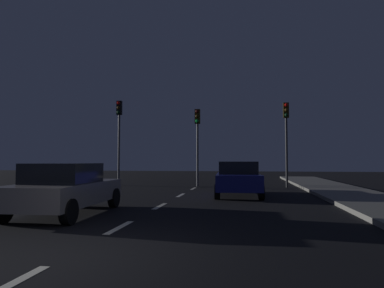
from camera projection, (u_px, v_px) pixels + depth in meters
The scene contains 11 objects.
ground_plane at pixel (164, 204), 12.33m from camera, with size 80.00×80.00×0.00m, color black.
lane_stripe_nearest at pixel (8, 286), 4.24m from camera, with size 0.16×1.60×0.01m, color silver.
lane_stripe_second at pixel (120, 227), 7.99m from camera, with size 0.16×1.60×0.01m, color silver.
lane_stripe_third at pixel (160, 206), 11.74m from camera, with size 0.16×1.60×0.01m, color silver.
lane_stripe_fourth at pixel (181, 195), 15.48m from camera, with size 0.16×1.60×0.01m, color silver.
lane_stripe_fifth at pixel (193, 188), 19.23m from camera, with size 0.16×1.60×0.01m, color silver.
traffic_signal_left at pixel (119, 126), 21.84m from camera, with size 0.32×0.38×5.41m.
traffic_signal_center at pixel (197, 132), 21.03m from camera, with size 0.32×0.38×4.75m.
traffic_signal_right at pixel (286, 128), 20.21m from camera, with size 0.32×0.38×5.02m.
car_stopped_ahead at pixel (238, 178), 15.37m from camera, with size 2.18×4.63×1.53m.
car_adjacent_lane at pixel (66, 188), 9.95m from camera, with size 2.11×4.37×1.49m.
Camera 1 is at (2.93, -5.11, 1.56)m, focal length 31.95 mm.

